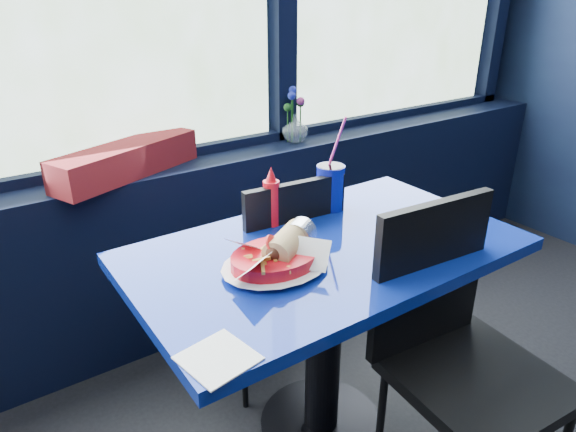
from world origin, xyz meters
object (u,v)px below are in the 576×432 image
at_px(food_basket, 277,256).
at_px(soda_cup, 330,186).
at_px(flower_vase, 295,125).
at_px(ketchup_bottle, 271,200).
at_px(chair_near_back, 275,268).
at_px(chair_near_front, 457,342).
at_px(near_table, 325,296).
at_px(planter_box, 127,160).

relative_size(food_basket, soda_cup, 0.92).
xyz_separation_m(flower_vase, ketchup_bottle, (-0.54, -0.63, -0.04)).
xyz_separation_m(chair_near_back, flower_vase, (0.47, 0.54, 0.37)).
relative_size(chair_near_front, soda_cup, 2.80).
relative_size(near_table, flower_vase, 4.64).
distance_m(near_table, planter_box, 0.95).
bearing_deg(chair_near_back, planter_box, -50.93).
height_order(near_table, chair_near_back, chair_near_back).
xyz_separation_m(chair_near_front, ketchup_bottle, (-0.24, 0.60, 0.30)).
distance_m(ketchup_bottle, soda_cup, 0.25).
bearing_deg(soda_cup, food_basket, -147.19).
xyz_separation_m(near_table, chair_near_back, (0.02, 0.32, -0.06)).
bearing_deg(ketchup_bottle, near_table, -76.11).
distance_m(planter_box, food_basket, 0.88).
bearing_deg(soda_cup, ketchup_bottle, 179.57).
distance_m(chair_near_back, food_basket, 0.50).
bearing_deg(chair_near_back, chair_near_front, 108.87).
distance_m(food_basket, ketchup_bottle, 0.30).
height_order(chair_near_front, soda_cup, soda_cup).
bearing_deg(flower_vase, ketchup_bottle, -130.53).
bearing_deg(near_table, ketchup_bottle, 103.89).
height_order(near_table, ketchup_bottle, ketchup_bottle).
bearing_deg(chair_near_back, near_table, 91.97).
bearing_deg(near_table, flower_vase, 60.59).
xyz_separation_m(food_basket, soda_cup, (0.39, 0.25, 0.05)).
distance_m(near_table, ketchup_bottle, 0.36).
height_order(flower_vase, ketchup_bottle, flower_vase).
bearing_deg(flower_vase, chair_near_front, -103.49).
distance_m(near_table, chair_near_back, 0.33).
bearing_deg(food_basket, ketchup_bottle, 52.86).
height_order(near_table, chair_near_front, chair_near_front).
xyz_separation_m(flower_vase, food_basket, (-0.68, -0.89, -0.09)).
bearing_deg(flower_vase, soda_cup, -114.90).
xyz_separation_m(near_table, planter_box, (-0.33, 0.84, 0.29)).
relative_size(flower_vase, food_basket, 0.84).
xyz_separation_m(near_table, chair_near_front, (0.19, -0.38, -0.03)).
bearing_deg(planter_box, soda_cup, -72.46).
bearing_deg(chair_near_front, food_basket, 142.89).
height_order(planter_box, ketchup_bottle, ketchup_bottle).
xyz_separation_m(planter_box, flower_vase, (0.81, 0.02, 0.02)).
distance_m(planter_box, flower_vase, 0.81).
relative_size(chair_near_front, flower_vase, 3.64).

